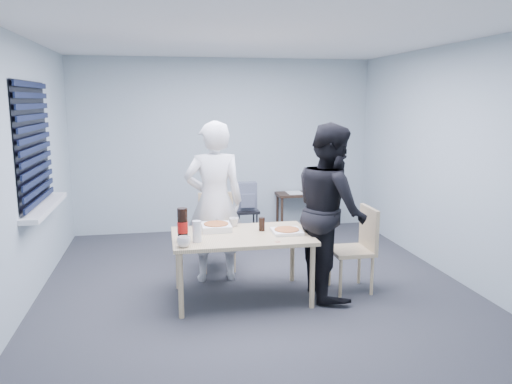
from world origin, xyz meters
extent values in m
plane|color=#323338|center=(0.00, 0.00, 0.00)|extent=(5.00, 5.00, 0.00)
plane|color=white|center=(0.00, 0.00, 2.60)|extent=(5.00, 5.00, 0.00)
plane|color=#A8B9BD|center=(0.00, 2.50, 1.30)|extent=(4.50, 0.00, 4.50)
plane|color=#A8B9BD|center=(0.00, -2.50, 1.30)|extent=(4.50, 0.00, 4.50)
plane|color=#A8B9BD|center=(-2.25, 0.00, 1.30)|extent=(0.00, 5.00, 5.00)
plane|color=#A8B9BD|center=(2.25, 0.00, 1.30)|extent=(0.00, 5.00, 5.00)
plane|color=black|center=(-2.23, 0.40, 1.55)|extent=(0.00, 1.30, 1.30)
cube|color=black|center=(-2.21, 0.40, 1.55)|extent=(0.04, 1.30, 1.25)
cube|color=silver|center=(-2.16, 0.40, 0.89)|extent=(0.18, 1.42, 0.05)
cube|color=beige|center=(-0.19, -0.27, 0.65)|extent=(1.37, 0.87, 0.04)
cylinder|color=beige|center=(-0.81, -0.64, 0.32)|extent=(0.05, 0.05, 0.63)
cylinder|color=beige|center=(-0.81, 0.11, 0.32)|extent=(0.05, 0.05, 0.63)
cylinder|color=beige|center=(0.44, -0.64, 0.32)|extent=(0.05, 0.05, 0.63)
cylinder|color=beige|center=(0.44, 0.11, 0.32)|extent=(0.05, 0.05, 0.63)
cube|color=beige|center=(-0.32, 0.67, 0.43)|extent=(0.42, 0.42, 0.04)
cube|color=beige|center=(-0.32, 0.86, 0.67)|extent=(0.42, 0.04, 0.44)
cylinder|color=beige|center=(-0.49, 0.50, 0.21)|extent=(0.03, 0.03, 0.41)
cylinder|color=beige|center=(-0.49, 0.84, 0.21)|extent=(0.03, 0.03, 0.41)
cylinder|color=beige|center=(-0.15, 0.50, 0.21)|extent=(0.03, 0.03, 0.41)
cylinder|color=beige|center=(-0.15, 0.84, 0.21)|extent=(0.03, 0.03, 0.41)
cube|color=beige|center=(0.97, -0.27, 0.43)|extent=(0.42, 0.42, 0.04)
cube|color=beige|center=(1.16, -0.27, 0.67)|extent=(0.04, 0.42, 0.44)
cylinder|color=beige|center=(0.80, -0.44, 0.21)|extent=(0.03, 0.03, 0.41)
cylinder|color=beige|center=(0.80, -0.10, 0.21)|extent=(0.03, 0.03, 0.41)
cylinder|color=beige|center=(1.14, -0.44, 0.21)|extent=(0.03, 0.03, 0.41)
cylinder|color=beige|center=(1.14, -0.10, 0.21)|extent=(0.03, 0.03, 0.41)
imported|color=silver|center=(-0.40, 0.32, 0.89)|extent=(0.65, 0.42, 1.77)
imported|color=black|center=(0.72, -0.31, 0.89)|extent=(0.47, 0.86, 1.77)
cube|color=#392519|center=(1.20, 2.28, 0.55)|extent=(0.86, 0.38, 0.04)
cylinder|color=#392519|center=(0.81, 2.13, 0.27)|extent=(0.04, 0.04, 0.54)
cylinder|color=#392519|center=(0.81, 2.43, 0.27)|extent=(0.04, 0.04, 0.54)
cylinder|color=#392519|center=(1.59, 2.13, 0.27)|extent=(0.04, 0.04, 0.54)
cylinder|color=#392519|center=(1.59, 2.43, 0.27)|extent=(0.04, 0.04, 0.54)
cube|color=black|center=(0.21, 1.75, 0.44)|extent=(0.33, 0.33, 0.04)
cylinder|color=black|center=(0.08, 1.63, 0.21)|extent=(0.04, 0.04, 0.42)
cylinder|color=black|center=(0.08, 1.88, 0.21)|extent=(0.04, 0.04, 0.42)
cylinder|color=black|center=(0.33, 1.63, 0.21)|extent=(0.04, 0.04, 0.42)
cylinder|color=black|center=(0.33, 1.88, 0.21)|extent=(0.04, 0.04, 0.42)
cube|color=slate|center=(0.21, 1.75, 0.66)|extent=(0.28, 0.15, 0.39)
cube|color=slate|center=(0.21, 1.65, 0.61)|extent=(0.21, 0.06, 0.19)
cube|color=white|center=(-0.42, -0.06, 0.68)|extent=(0.30, 0.30, 0.03)
cube|color=white|center=(-0.42, -0.06, 0.71)|extent=(0.30, 0.30, 0.03)
cylinder|color=#CC7F38|center=(-0.42, -0.06, 0.74)|extent=(0.25, 0.25, 0.01)
cube|color=white|center=(0.27, -0.30, 0.68)|extent=(0.29, 0.29, 0.03)
cylinder|color=#CC7F38|center=(0.27, -0.30, 0.70)|extent=(0.25, 0.25, 0.01)
imported|color=white|center=(-0.77, -0.60, 0.72)|extent=(0.17, 0.17, 0.10)
imported|color=white|center=(-0.22, 0.06, 0.71)|extent=(0.10, 0.10, 0.09)
cylinder|color=black|center=(0.04, -0.17, 0.74)|extent=(0.08, 0.08, 0.14)
cylinder|color=black|center=(-0.77, -0.42, 0.83)|extent=(0.10, 0.10, 0.32)
cylinder|color=red|center=(-0.77, -0.42, 0.81)|extent=(0.10, 0.10, 0.11)
cylinder|color=silver|center=(-0.64, -0.45, 0.77)|extent=(0.11, 0.11, 0.20)
torus|color=red|center=(0.11, -0.60, 0.67)|extent=(0.06, 0.06, 0.00)
cube|color=white|center=(1.05, 2.30, 0.58)|extent=(0.31, 0.37, 0.01)
cube|color=black|center=(1.42, 2.31, 0.60)|extent=(0.14, 0.11, 0.06)
camera|label=1|loc=(-0.94, -5.02, 1.99)|focal=35.00mm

